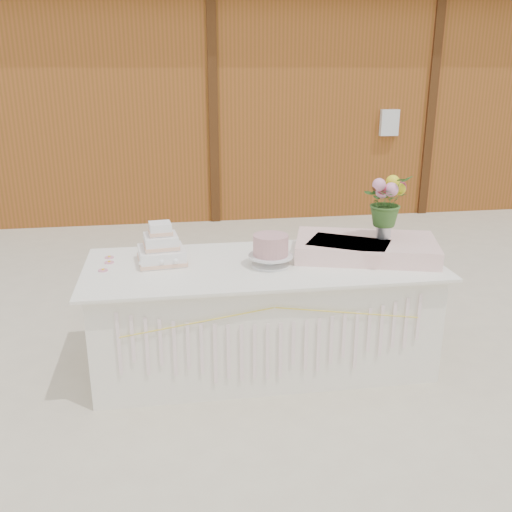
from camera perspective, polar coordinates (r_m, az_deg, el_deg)
The scene contains 9 objects.
ground at distance 4.20m, azimuth 0.63°, elevation -10.65°, with size 80.00×80.00×0.00m, color beige.
barn at distance 9.64m, azimuth -5.39°, elevation 16.29°, with size 12.60×4.60×3.30m.
cake_table at distance 4.02m, azimuth 0.66°, elevation -5.87°, with size 2.40×1.00×0.77m.
wedding_cake at distance 3.92m, azimuth -9.44°, elevation 0.67°, with size 0.35×0.35×0.28m.
pink_cake_stand at distance 3.79m, azimuth 1.48°, elevation 0.73°, with size 0.30×0.30×0.22m.
satin_runner at distance 4.09m, azimuth 10.92°, elevation 0.84°, with size 0.97×0.56×0.12m, color #FFD3CD.
flower_vase at distance 4.11m, azimuth 12.65°, elevation 2.73°, with size 0.10×0.10×0.14m, color silver.
bouquet at distance 4.05m, azimuth 12.90°, elevation 6.08°, with size 0.32×0.28×0.35m, color #386327.
loose_flowers at distance 3.98m, azimuth -14.00°, elevation -0.65°, with size 0.13×0.31×0.02m, color pink, non-canonical shape.
Camera 1 is at (-0.60, -3.62, 2.06)m, focal length 40.00 mm.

